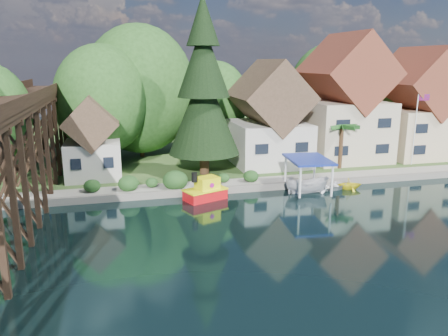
{
  "coord_description": "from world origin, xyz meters",
  "views": [
    {
      "loc": [
        -8.63,
        -27.62,
        11.3
      ],
      "look_at": [
        -0.36,
        6.0,
        2.81
      ],
      "focal_mm": 35.0,
      "sensor_mm": 36.0,
      "label": 1
    }
  ],
  "objects_px": {
    "house_right": "(417,110)",
    "boat_white_a": "(328,184)",
    "tugboat": "(206,191)",
    "palm_tree": "(342,128)",
    "house_left": "(269,121)",
    "conifer": "(204,91)",
    "house_center": "(344,106)",
    "shed": "(93,143)",
    "trestle_bridge": "(11,148)",
    "boat_canopy": "(308,178)",
    "boat_yellow": "(350,183)",
    "flagpole": "(417,121)"
  },
  "relations": [
    {
      "from": "house_left",
      "to": "flagpole",
      "type": "height_order",
      "value": "house_left"
    },
    {
      "from": "boat_yellow",
      "to": "palm_tree",
      "type": "bearing_deg",
      "value": -9.06
    },
    {
      "from": "house_right",
      "to": "boat_white_a",
      "type": "relative_size",
      "value": 3.02
    },
    {
      "from": "boat_yellow",
      "to": "conifer",
      "type": "bearing_deg",
      "value": 71.36
    },
    {
      "from": "flagpole",
      "to": "boat_yellow",
      "type": "relative_size",
      "value": 3.46
    },
    {
      "from": "tugboat",
      "to": "palm_tree",
      "type": "bearing_deg",
      "value": 19.65
    },
    {
      "from": "boat_canopy",
      "to": "house_right",
      "type": "bearing_deg",
      "value": 28.58
    },
    {
      "from": "trestle_bridge",
      "to": "house_left",
      "type": "height_order",
      "value": "house_left"
    },
    {
      "from": "house_left",
      "to": "boat_yellow",
      "type": "xyz_separation_m",
      "value": [
        4.51,
        -9.42,
        -4.56
      ]
    },
    {
      "from": "conifer",
      "to": "trestle_bridge",
      "type": "bearing_deg",
      "value": -152.21
    },
    {
      "from": "shed",
      "to": "palm_tree",
      "type": "relative_size",
      "value": 1.62
    },
    {
      "from": "tugboat",
      "to": "boat_white_a",
      "type": "xyz_separation_m",
      "value": [
        11.44,
        0.35,
        -0.33
      ]
    },
    {
      "from": "trestle_bridge",
      "to": "boat_canopy",
      "type": "bearing_deg",
      "value": 2.84
    },
    {
      "from": "house_left",
      "to": "conifer",
      "type": "height_order",
      "value": "conifer"
    },
    {
      "from": "house_center",
      "to": "flagpole",
      "type": "bearing_deg",
      "value": -37.93
    },
    {
      "from": "tugboat",
      "to": "boat_yellow",
      "type": "xyz_separation_m",
      "value": [
        13.28,
        -0.15,
        -0.18
      ]
    },
    {
      "from": "house_left",
      "to": "house_right",
      "type": "relative_size",
      "value": 0.88
    },
    {
      "from": "house_left",
      "to": "shed",
      "type": "bearing_deg",
      "value": -175.23
    },
    {
      "from": "house_right",
      "to": "conifer",
      "type": "distance_m",
      "value": 25.84
    },
    {
      "from": "house_right",
      "to": "boat_white_a",
      "type": "height_order",
      "value": "house_right"
    },
    {
      "from": "tugboat",
      "to": "boat_yellow",
      "type": "distance_m",
      "value": 13.28
    },
    {
      "from": "palm_tree",
      "to": "flagpole",
      "type": "relative_size",
      "value": 0.64
    },
    {
      "from": "boat_canopy",
      "to": "shed",
      "type": "bearing_deg",
      "value": 155.85
    },
    {
      "from": "boat_white_a",
      "to": "flagpole",
      "type": "bearing_deg",
      "value": -69.53
    },
    {
      "from": "conifer",
      "to": "boat_canopy",
      "type": "distance_m",
      "value": 12.73
    },
    {
      "from": "trestle_bridge",
      "to": "shed",
      "type": "bearing_deg",
      "value": 61.81
    },
    {
      "from": "palm_tree",
      "to": "boat_white_a",
      "type": "relative_size",
      "value": 1.17
    },
    {
      "from": "house_center",
      "to": "palm_tree",
      "type": "xyz_separation_m",
      "value": [
        -2.49,
        -4.31,
        -1.69
      ]
    },
    {
      "from": "palm_tree",
      "to": "house_left",
      "type": "bearing_deg",
      "value": 149.64
    },
    {
      "from": "house_center",
      "to": "tugboat",
      "type": "relative_size",
      "value": 3.51
    },
    {
      "from": "house_right",
      "to": "flagpole",
      "type": "distance_m",
      "value": 5.18
    },
    {
      "from": "shed",
      "to": "house_left",
      "type": "bearing_deg",
      "value": 4.77
    },
    {
      "from": "palm_tree",
      "to": "flagpole",
      "type": "distance_m",
      "value": 8.49
    },
    {
      "from": "house_right",
      "to": "shed",
      "type": "height_order",
      "value": "house_right"
    },
    {
      "from": "shed",
      "to": "boat_white_a",
      "type": "height_order",
      "value": "shed"
    },
    {
      "from": "house_right",
      "to": "palm_tree",
      "type": "relative_size",
      "value": 2.57
    },
    {
      "from": "house_right",
      "to": "boat_canopy",
      "type": "xyz_separation_m",
      "value": [
        -17.76,
        -9.68,
        -4.43
      ]
    },
    {
      "from": "shed",
      "to": "boat_white_a",
      "type": "xyz_separation_m",
      "value": [
        20.67,
        -7.42,
        -3.4
      ]
    },
    {
      "from": "house_right",
      "to": "boat_canopy",
      "type": "relative_size",
      "value": 2.4
    },
    {
      "from": "shed",
      "to": "boat_yellow",
      "type": "relative_size",
      "value": 3.57
    },
    {
      "from": "conifer",
      "to": "palm_tree",
      "type": "distance_m",
      "value": 14.62
    },
    {
      "from": "house_right",
      "to": "boat_white_a",
      "type": "xyz_separation_m",
      "value": [
        -15.33,
        -8.92,
        -5.35
      ]
    },
    {
      "from": "house_right",
      "to": "boat_yellow",
      "type": "distance_m",
      "value": 17.26
    },
    {
      "from": "boat_yellow",
      "to": "house_right",
      "type": "bearing_deg",
      "value": -44.53
    },
    {
      "from": "house_left",
      "to": "flagpole",
      "type": "distance_m",
      "value": 15.55
    },
    {
      "from": "trestle_bridge",
      "to": "house_center",
      "type": "xyz_separation_m",
      "value": [
        32.0,
        11.33,
        1.07
      ]
    },
    {
      "from": "palm_tree",
      "to": "boat_white_a",
      "type": "distance_m",
      "value": 7.7
    },
    {
      "from": "palm_tree",
      "to": "boat_yellow",
      "type": "relative_size",
      "value": 2.21
    },
    {
      "from": "house_center",
      "to": "shed",
      "type": "xyz_separation_m",
      "value": [
        -27.0,
        -2.0,
        -2.59
      ]
    },
    {
      "from": "house_right",
      "to": "tugboat",
      "type": "bearing_deg",
      "value": -160.91
    }
  ]
}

